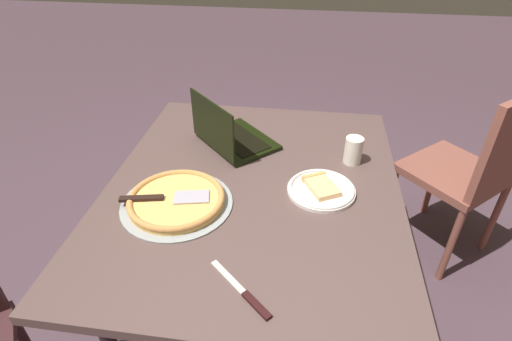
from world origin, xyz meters
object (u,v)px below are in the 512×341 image
object	(u,v)px
laptop	(230,136)
pizza_tray	(176,200)
table_knife	(245,294)
chair_far	(473,168)
pizza_plate	(321,189)
dining_table	(253,199)
drink_cup	(353,150)

from	to	relation	value
laptop	pizza_tray	xyz separation A→B (m)	(-0.42, 0.11, -0.03)
laptop	table_knife	world-z (taller)	laptop
table_knife	chair_far	distance (m)	1.38
pizza_plate	dining_table	bearing A→B (deg)	87.93
dining_table	table_knife	world-z (taller)	table_knife
table_knife	pizza_plate	bearing A→B (deg)	-22.04
pizza_tray	chair_far	distance (m)	1.40
pizza_plate	chair_far	world-z (taller)	chair_far
laptop	pizza_tray	size ratio (longest dim) A/B	1.03
laptop	pizza_plate	bearing A→B (deg)	-125.41
table_knife	chair_far	xyz separation A→B (m)	(1.01, -0.92, -0.18)
dining_table	pizza_tray	size ratio (longest dim) A/B	3.35
pizza_tray	chair_far	xyz separation A→B (m)	(0.67, -1.22, -0.20)
drink_cup	chair_far	bearing A→B (deg)	-62.89
laptop	drink_cup	distance (m)	0.51
pizza_tray	drink_cup	size ratio (longest dim) A/B	3.54
pizza_plate	laptop	bearing A→B (deg)	54.59
laptop	table_knife	xyz separation A→B (m)	(-0.76, -0.19, -0.04)
chair_far	dining_table	bearing A→B (deg)	117.93
table_knife	drink_cup	xyz separation A→B (m)	(0.70, -0.32, 0.05)
pizza_tray	table_knife	bearing A→B (deg)	-139.20
laptop	chair_far	bearing A→B (deg)	-77.27
dining_table	pizza_tray	bearing A→B (deg)	121.63
pizza_tray	pizza_plate	bearing A→B (deg)	-73.93
dining_table	laptop	distance (m)	0.32
dining_table	pizza_tray	world-z (taller)	pizza_tray
pizza_tray	dining_table	bearing A→B (deg)	-58.37
pizza_plate	drink_cup	bearing A→B (deg)	-29.13
laptop	chair_far	distance (m)	1.16
pizza_plate	table_knife	xyz separation A→B (m)	(-0.49, 0.20, -0.01)
pizza_plate	pizza_tray	distance (m)	0.51
table_knife	drink_cup	world-z (taller)	drink_cup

